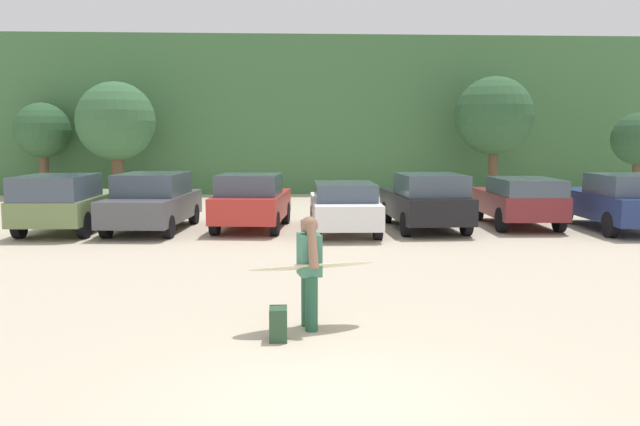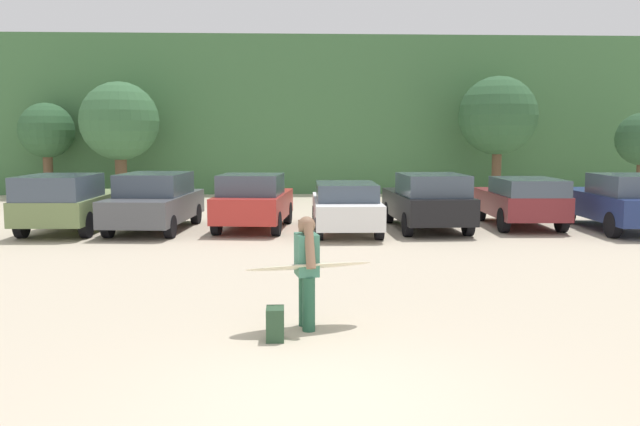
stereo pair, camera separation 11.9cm
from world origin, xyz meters
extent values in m
plane|color=beige|center=(0.00, 0.00, 0.00)|extent=(120.00, 120.00, 0.00)
cube|color=#427042|center=(0.00, 30.95, 3.70)|extent=(108.00, 12.00, 7.40)
cylinder|color=brown|center=(-11.10, 23.68, 0.98)|extent=(0.42, 0.42, 1.95)
sphere|color=#2D5633|center=(-11.10, 23.68, 2.98)|extent=(2.41, 2.41, 2.41)
cylinder|color=brown|center=(-7.67, 22.74, 0.97)|extent=(0.50, 0.50, 1.94)
sphere|color=#38663D|center=(-7.67, 22.74, 3.36)|extent=(3.36, 3.36, 3.36)
cylinder|color=brown|center=(8.70, 22.57, 1.08)|extent=(0.41, 0.41, 2.16)
sphere|color=#2D5633|center=(8.70, 22.57, 3.61)|extent=(3.42, 3.42, 3.42)
cylinder|color=brown|center=(14.52, 21.27, 0.83)|extent=(0.37, 0.37, 1.65)
cube|color=#6B7F4C|center=(-6.71, 13.15, 0.69)|extent=(2.08, 4.76, 0.67)
cube|color=#3F4C5B|center=(-6.74, 12.06, 1.35)|extent=(1.86, 2.53, 0.65)
cylinder|color=black|center=(-7.53, 14.73, 0.36)|extent=(0.24, 0.73, 0.72)
cylinder|color=black|center=(-5.79, 14.68, 0.36)|extent=(0.24, 0.73, 0.72)
cylinder|color=black|center=(-7.63, 11.63, 0.36)|extent=(0.24, 0.73, 0.72)
cylinder|color=black|center=(-5.89, 11.58, 0.36)|extent=(0.24, 0.73, 0.72)
cube|color=#4C4F54|center=(-4.32, 12.98, 0.68)|extent=(2.32, 4.67, 0.72)
cube|color=#3F4C5B|center=(-4.32, 13.04, 1.35)|extent=(1.96, 2.52, 0.63)
cylinder|color=black|center=(-5.03, 14.54, 0.32)|extent=(0.28, 0.65, 0.63)
cylinder|color=black|center=(-3.33, 14.38, 0.32)|extent=(0.28, 0.65, 0.63)
cylinder|color=black|center=(-5.32, 11.58, 0.32)|extent=(0.28, 0.65, 0.63)
cylinder|color=black|center=(-3.62, 11.42, 0.32)|extent=(0.28, 0.65, 0.63)
cube|color=#B72D28|center=(-1.45, 13.13, 0.70)|extent=(2.31, 4.14, 0.72)
cube|color=#3F4C5B|center=(-1.50, 12.65, 1.36)|extent=(1.91, 1.99, 0.59)
cylinder|color=black|center=(-2.13, 14.53, 0.34)|extent=(0.30, 0.70, 0.68)
cylinder|color=black|center=(-0.46, 14.33, 0.34)|extent=(0.30, 0.70, 0.68)
cylinder|color=black|center=(-2.43, 11.94, 0.34)|extent=(0.30, 0.70, 0.68)
cylinder|color=black|center=(-0.77, 11.74, 0.34)|extent=(0.30, 0.70, 0.68)
cube|color=white|center=(1.19, 12.39, 0.63)|extent=(1.84, 4.52, 0.66)
cube|color=#3F4C5B|center=(1.19, 12.04, 1.20)|extent=(1.67, 2.34, 0.47)
cylinder|color=black|center=(0.41, 13.88, 0.30)|extent=(0.23, 0.61, 0.60)
cylinder|color=black|center=(2.02, 13.86, 0.30)|extent=(0.23, 0.61, 0.60)
cylinder|color=black|center=(0.37, 10.91, 0.30)|extent=(0.23, 0.61, 0.60)
cylinder|color=black|center=(1.98, 10.89, 0.30)|extent=(0.23, 0.61, 0.60)
cube|color=black|center=(3.63, 12.91, 0.70)|extent=(2.02, 4.45, 0.73)
cube|color=#3F4C5B|center=(3.65, 12.16, 1.37)|extent=(1.80, 2.24, 0.60)
cylinder|color=black|center=(2.74, 14.33, 0.34)|extent=(0.24, 0.68, 0.67)
cylinder|color=black|center=(4.43, 14.39, 0.34)|extent=(0.24, 0.68, 0.67)
cylinder|color=black|center=(2.83, 11.44, 0.34)|extent=(0.24, 0.68, 0.67)
cylinder|color=black|center=(4.52, 11.49, 0.34)|extent=(0.24, 0.68, 0.67)
cube|color=maroon|center=(6.58, 13.39, 0.70)|extent=(1.98, 4.12, 0.69)
cube|color=#3F4C5B|center=(6.55, 12.55, 1.28)|extent=(1.78, 2.47, 0.47)
cylinder|color=black|center=(5.79, 14.76, 0.36)|extent=(0.24, 0.72, 0.71)
cylinder|color=black|center=(7.45, 14.71, 0.36)|extent=(0.24, 0.72, 0.71)
cylinder|color=black|center=(5.70, 12.08, 0.36)|extent=(0.24, 0.72, 0.71)
cylinder|color=black|center=(7.36, 12.02, 0.36)|extent=(0.24, 0.72, 0.71)
cube|color=navy|center=(9.22, 12.45, 0.72)|extent=(2.02, 4.71, 0.74)
cube|color=#3F4C5B|center=(9.20, 11.73, 1.38)|extent=(1.81, 2.18, 0.58)
cylinder|color=black|center=(8.39, 14.01, 0.35)|extent=(0.24, 0.71, 0.71)
cylinder|color=black|center=(10.12, 13.97, 0.35)|extent=(0.24, 0.71, 0.71)
cylinder|color=black|center=(8.32, 10.93, 0.35)|extent=(0.24, 0.71, 0.71)
cylinder|color=#26593F|center=(-0.13, 2.60, 0.39)|extent=(0.18, 0.18, 0.78)
cylinder|color=#26593F|center=(-0.17, 2.87, 0.39)|extent=(0.18, 0.18, 0.78)
cube|color=#3F7F66|center=(-0.15, 2.73, 1.08)|extent=(0.36, 0.44, 0.60)
sphere|color=#8C664C|center=(-0.15, 2.73, 1.50)|extent=(0.25, 0.25, 0.25)
cylinder|color=#8C664C|center=(-0.11, 2.52, 1.23)|extent=(0.19, 0.36, 0.64)
cylinder|color=#8C664C|center=(-0.19, 2.95, 1.23)|extent=(0.18, 0.32, 0.64)
ellipsoid|color=beige|center=(-0.11, 2.75, 0.90)|extent=(1.95, 0.99, 0.21)
cube|color=#2D4C33|center=(-0.59, 2.19, 0.23)|extent=(0.24, 0.34, 0.45)
camera|label=1|loc=(-0.50, -6.72, 2.77)|focal=37.88mm
camera|label=2|loc=(-0.38, -6.73, 2.77)|focal=37.88mm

